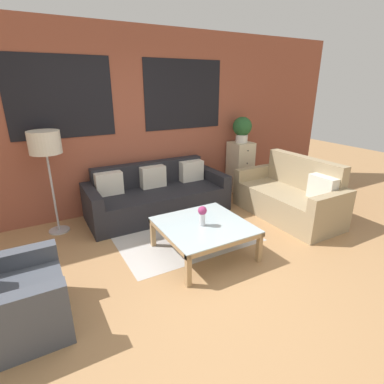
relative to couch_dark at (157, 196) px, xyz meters
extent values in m
plane|color=#AD7F51|center=(-0.22, -1.95, -0.28)|extent=(16.00, 16.00, 0.00)
cube|color=brown|center=(-0.22, 0.49, 1.12)|extent=(8.40, 0.08, 2.80)
cube|color=black|center=(-1.17, 0.44, 1.52)|extent=(1.40, 0.01, 1.10)
cube|color=black|center=(0.73, 0.44, 1.52)|extent=(1.40, 0.01, 1.10)
cube|color=#BCB7B2|center=(0.00, -0.79, -0.28)|extent=(1.82, 1.56, 0.00)
cube|color=#232328|center=(0.00, -0.13, -0.08)|extent=(1.88, 0.72, 0.40)
cube|color=#232328|center=(0.00, 0.31, 0.11)|extent=(1.88, 0.16, 0.78)
cube|color=#232328|center=(-1.02, -0.05, 0.01)|extent=(0.16, 0.88, 0.58)
cube|color=#232328|center=(1.02, -0.05, 0.01)|extent=(0.16, 0.88, 0.58)
cube|color=silver|center=(-0.71, 0.15, 0.29)|extent=(0.40, 0.16, 0.34)
cube|color=beige|center=(0.00, 0.15, 0.29)|extent=(0.40, 0.16, 0.34)
cube|color=silver|center=(0.71, 0.15, 0.29)|extent=(0.40, 0.16, 0.34)
cube|color=tan|center=(1.62, -1.11, -0.07)|extent=(0.64, 1.39, 0.42)
cube|color=tan|center=(2.02, -1.11, 0.18)|extent=(0.16, 1.39, 0.92)
cube|color=tan|center=(1.70, -0.35, 0.03)|extent=(0.80, 0.14, 0.62)
cube|color=tan|center=(1.70, -1.88, 0.03)|extent=(0.80, 0.14, 0.62)
cube|color=silver|center=(1.86, -1.59, 0.31)|extent=(0.16, 0.40, 0.34)
cube|color=#474C56|center=(-1.93, -1.67, -0.08)|extent=(0.64, 0.55, 0.40)
cube|color=#474C56|center=(-2.01, -2.02, 0.00)|extent=(0.80, 0.14, 0.56)
cube|color=#474C56|center=(-2.01, -1.33, 0.00)|extent=(0.80, 0.14, 0.56)
cube|color=silver|center=(0.00, -1.42, 0.11)|extent=(1.02, 1.02, 0.01)
cube|color=tan|center=(0.00, -1.90, 0.08)|extent=(1.02, 0.05, 0.05)
cube|color=tan|center=(0.00, -0.93, 0.08)|extent=(1.02, 0.05, 0.05)
cube|color=tan|center=(-0.48, -1.42, 0.08)|extent=(0.05, 1.02, 0.05)
cube|color=tan|center=(0.49, -1.42, 0.08)|extent=(0.05, 1.02, 0.05)
cube|color=tan|center=(-0.47, -1.89, -0.09)|extent=(0.05, 0.05, 0.38)
cube|color=tan|center=(0.47, -1.89, -0.09)|extent=(0.05, 0.05, 0.38)
cube|color=tan|center=(-0.47, -0.94, -0.09)|extent=(0.05, 0.06, 0.38)
cube|color=tan|center=(0.47, -0.94, -0.09)|extent=(0.05, 0.06, 0.38)
cylinder|color=#B2B2B7|center=(-1.48, 0.09, -0.27)|extent=(0.28, 0.28, 0.02)
cylinder|color=#B2B2B7|center=(-1.48, 0.09, 0.29)|extent=(0.03, 0.03, 1.10)
cylinder|color=beige|center=(-1.48, 0.09, 0.99)|extent=(0.40, 0.40, 0.29)
cube|color=beige|center=(1.81, 0.21, 0.19)|extent=(0.39, 0.40, 0.95)
sphere|color=#38332D|center=(1.81, 0.00, 0.55)|extent=(0.02, 0.02, 0.02)
sphere|color=#38332D|center=(1.81, 0.00, 0.31)|extent=(0.02, 0.02, 0.02)
sphere|color=#38332D|center=(1.81, 0.00, 0.07)|extent=(0.02, 0.02, 0.02)
sphere|color=#38332D|center=(1.81, 0.00, -0.16)|extent=(0.02, 0.02, 0.02)
cylinder|color=silver|center=(1.81, 0.21, 0.74)|extent=(0.22, 0.22, 0.14)
sphere|color=#285B2D|center=(1.81, 0.21, 0.96)|extent=(0.35, 0.35, 0.35)
cylinder|color=silver|center=(-0.03, -1.43, 0.19)|extent=(0.07, 0.07, 0.15)
sphere|color=#9E3366|center=(-0.03, -1.43, 0.30)|extent=(0.11, 0.11, 0.11)
camera|label=1|loc=(-1.71, -4.17, 1.70)|focal=28.00mm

